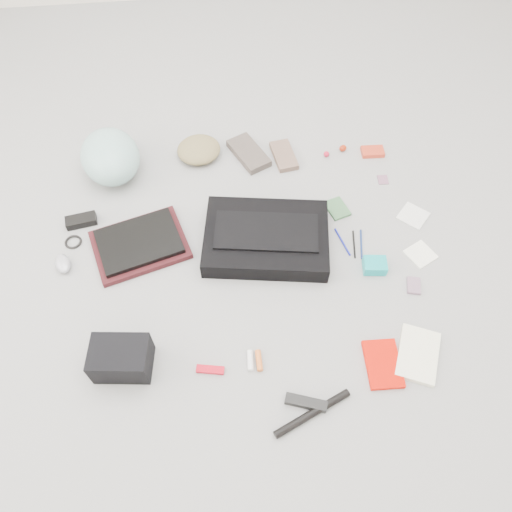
{
  "coord_description": "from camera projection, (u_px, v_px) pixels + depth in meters",
  "views": [
    {
      "loc": [
        -0.12,
        -1.08,
        1.7
      ],
      "look_at": [
        0.0,
        0.0,
        0.05
      ],
      "focal_mm": 35.0,
      "sensor_mm": 36.0,
      "label": 1
    }
  ],
  "objects": [
    {
      "name": "bag_flap",
      "position": [
        266.0,
        231.0,
        1.99
      ],
      "size": [
        0.44,
        0.25,
        0.01
      ],
      "primitive_type": "cube",
      "rotation": [
        0.0,
        0.0,
        -0.16
      ],
      "color": "black",
      "rests_on": "messenger_bag"
    },
    {
      "name": "mouse",
      "position": [
        63.0,
        264.0,
        1.99
      ],
      "size": [
        0.09,
        0.11,
        0.04
      ],
      "primitive_type": "ellipsoid",
      "rotation": [
        0.0,
        0.0,
        0.34
      ],
      "color": "#A2A2AE",
      "rests_on": "ground_plane"
    },
    {
      "name": "pen_navy",
      "position": [
        361.0,
        244.0,
        2.06
      ],
      "size": [
        0.04,
        0.14,
        0.01
      ],
      "primitive_type": "cylinder",
      "rotation": [
        1.57,
        0.0,
        -0.19
      ],
      "color": "navy",
      "rests_on": "ground_plane"
    },
    {
      "name": "mitten_right",
      "position": [
        284.0,
        156.0,
        2.33
      ],
      "size": [
        0.12,
        0.19,
        0.03
      ],
      "primitive_type": "cube",
      "rotation": [
        0.0,
        0.0,
        0.15
      ],
      "color": "#7B5E50",
      "rests_on": "ground_plane"
    },
    {
      "name": "multitool",
      "position": [
        210.0,
        370.0,
        1.76
      ],
      "size": [
        0.1,
        0.05,
        0.02
      ],
      "primitive_type": "cube",
      "rotation": [
        0.0,
        0.0,
        -0.19
      ],
      "color": "#BB0718",
      "rests_on": "ground_plane"
    },
    {
      "name": "laptop",
      "position": [
        139.0,
        242.0,
        2.03
      ],
      "size": [
        0.38,
        0.32,
        0.02
      ],
      "primitive_type": "cube",
      "rotation": [
        0.0,
        0.0,
        0.29
      ],
      "color": "black",
      "rests_on": "laptop_sleeve"
    },
    {
      "name": "napkin_bottom",
      "position": [
        421.0,
        254.0,
        2.04
      ],
      "size": [
        0.14,
        0.14,
        0.01
      ],
      "primitive_type": "cube",
      "rotation": [
        0.0,
        0.0,
        0.47
      ],
      "color": "white",
      "rests_on": "ground_plane"
    },
    {
      "name": "cable_coil",
      "position": [
        73.0,
        242.0,
        2.07
      ],
      "size": [
        0.08,
        0.08,
        0.01
      ],
      "primitive_type": "torus",
      "rotation": [
        0.0,
        0.0,
        -0.08
      ],
      "color": "black",
      "rests_on": "ground_plane"
    },
    {
      "name": "power_brick",
      "position": [
        81.0,
        221.0,
        2.11
      ],
      "size": [
        0.13,
        0.08,
        0.03
      ],
      "primitive_type": "cube",
      "rotation": [
        0.0,
        0.0,
        0.17
      ],
      "color": "black",
      "rests_on": "ground_plane"
    },
    {
      "name": "mitten_left",
      "position": [
        249.0,
        153.0,
        2.33
      ],
      "size": [
        0.2,
        0.25,
        0.03
      ],
      "primitive_type": "cube",
      "rotation": [
        0.0,
        0.0,
        0.45
      ],
      "color": "#544A44",
      "rests_on": "ground_plane"
    },
    {
      "name": "altoids_tin",
      "position": [
        373.0,
        152.0,
        2.35
      ],
      "size": [
        0.11,
        0.07,
        0.02
      ],
      "primitive_type": "cube",
      "rotation": [
        0.0,
        0.0,
        -0.04
      ],
      "color": "red",
      "rests_on": "ground_plane"
    },
    {
      "name": "pen_blue",
      "position": [
        342.0,
        242.0,
        2.07
      ],
      "size": [
        0.04,
        0.14,
        0.01
      ],
      "primitive_type": "cylinder",
      "rotation": [
        1.57,
        0.0,
        0.25
      ],
      "color": "#121BA0",
      "rests_on": "ground_plane"
    },
    {
      "name": "u_lock",
      "position": [
        306.0,
        403.0,
        1.69
      ],
      "size": [
        0.15,
        0.08,
        0.03
      ],
      "primitive_type": "cube",
      "rotation": [
        0.0,
        0.0,
        -0.33
      ],
      "color": "black",
      "rests_on": "ground_plane"
    },
    {
      "name": "toiletry_tube_white",
      "position": [
        250.0,
        360.0,
        1.78
      ],
      "size": [
        0.02,
        0.07,
        0.02
      ],
      "primitive_type": "cylinder",
      "rotation": [
        1.57,
        0.0,
        -0.05
      ],
      "color": "white",
      "rests_on": "ground_plane"
    },
    {
      "name": "stamp_sheet",
      "position": [
        383.0,
        180.0,
        2.26
      ],
      "size": [
        0.05,
        0.06,
        0.0
      ],
      "primitive_type": "cube",
      "rotation": [
        0.0,
        0.0,
        -0.06
      ],
      "color": "#935F7A",
      "rests_on": "ground_plane"
    },
    {
      "name": "messenger_bag",
      "position": [
        266.0,
        238.0,
        2.03
      ],
      "size": [
        0.55,
        0.43,
        0.08
      ],
      "primitive_type": "cube",
      "rotation": [
        0.0,
        0.0,
        -0.16
      ],
      "color": "black",
      "rests_on": "ground_plane"
    },
    {
      "name": "book_red",
      "position": [
        383.0,
        364.0,
        1.77
      ],
      "size": [
        0.13,
        0.19,
        0.02
      ],
      "primitive_type": "cube",
      "rotation": [
        0.0,
        0.0,
        -0.04
      ],
      "color": "#F11101",
      "rests_on": "ground_plane"
    },
    {
      "name": "bike_pump",
      "position": [
        312.0,
        413.0,
        1.67
      ],
      "size": [
        0.28,
        0.14,
        0.03
      ],
      "primitive_type": "cylinder",
      "rotation": [
        0.0,
        1.57,
        0.41
      ],
      "color": "black",
      "rests_on": "ground_plane"
    },
    {
      "name": "laptop_sleeve",
      "position": [
        140.0,
        245.0,
        2.05
      ],
      "size": [
        0.43,
        0.37,
        0.03
      ],
      "primitive_type": "cube",
      "rotation": [
        0.0,
        0.0,
        0.29
      ],
      "color": "#3E1216",
      "rests_on": "ground_plane"
    },
    {
      "name": "accordion_wallet",
      "position": [
        375.0,
        265.0,
        1.98
      ],
      "size": [
        0.1,
        0.08,
        0.04
      ],
      "primitive_type": "cube",
      "rotation": [
        0.0,
        0.0,
        -0.12
      ],
      "color": "#12B2B7",
      "rests_on": "ground_plane"
    },
    {
      "name": "lollipop_b",
      "position": [
        342.0,
        148.0,
        2.35
      ],
      "size": [
        0.03,
        0.03,
        0.03
      ],
      "primitive_type": "sphere",
      "rotation": [
        0.0,
        0.0,
        0.24
      ],
      "color": "#9D250E",
      "rests_on": "ground_plane"
    },
    {
      "name": "lollipop_c",
      "position": [
        343.0,
        148.0,
        2.36
      ],
      "size": [
        0.04,
        0.04,
        0.03
      ],
      "primitive_type": "sphere",
      "rotation": [
        0.0,
        0.0,
        -0.3
      ],
      "color": "#A52509",
      "rests_on": "ground_plane"
    },
    {
      "name": "card_deck",
      "position": [
        414.0,
        286.0,
        1.95
      ],
      "size": [
        0.07,
        0.08,
        0.01
      ],
      "primitive_type": "cube",
      "rotation": [
        0.0,
        0.0,
        -0.25
      ],
      "color": "gray",
      "rests_on": "ground_plane"
    },
    {
      "name": "bike_helmet",
      "position": [
        110.0,
        157.0,
        2.21
      ],
      "size": [
        0.33,
        0.37,
        0.19
      ],
      "primitive_type": "ellipsoid",
      "rotation": [
        0.0,
        0.0,
        0.25
      ],
      "color": "#A0D5D1",
      "rests_on": "ground_plane"
    },
    {
      "name": "toiletry_tube_orange",
      "position": [
        259.0,
        360.0,
        1.78
      ],
      "size": [
        0.02,
        0.08,
        0.02
      ],
      "primitive_type": "cylinder",
      "rotation": [
        1.57,
        0.0,
        0.01
      ],
      "color": "orange",
      "rests_on": "ground_plane"
    },
    {
      "name": "pen_black",
      "position": [
        354.0,
        244.0,
        2.06
      ],
      "size": [
        0.03,
        0.14,
        0.01
      ],
      "primitive_type": "cylinder",
      "rotation": [
        1.57,
        0.0,
        -0.15
      ],
      "color": "black",
      "rests_on": "ground_plane"
    },
    {
      "name": "beanie",
      "position": [
        199.0,
        150.0,
        2.32
      ],
      "size": [
        0.25,
        0.24,
        0.07
      ],
      "primitive_type": "ellipsoid",
      "rotation": [
        0.0,
        0.0,
        0.28
      ],
      "color": "olive",
      "rests_on": "ground_plane"
    },
    {
      "name": "ground_plane",
      "position": [
        256.0,
        263.0,
        2.02
      ],
      "size": [
        4.0,
        4.0,
        0.0
      ],
      "primitive_type": "plane",
      "color": "gray"
    },
    {
      "name": "camera_bag",
      "position": [
        121.0,
        358.0,
        1.72
      ],
      "size": [
        0.21,
        0.16,
        0.13
      ],
      "primitive_type": "cube",
      "rotation": [
        0.0,
        0.0,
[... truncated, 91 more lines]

